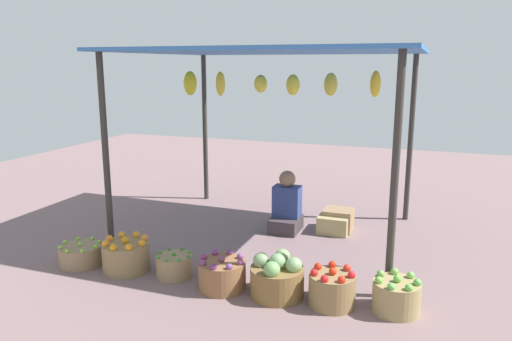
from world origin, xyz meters
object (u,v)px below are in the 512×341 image
(basket_green_chilies, at_px, (174,266))
(basket_cabbages, at_px, (277,278))
(wooden_crate_stacked_rear, at_px, (334,224))
(basket_red_tomatoes, at_px, (332,289))
(vendor_person, at_px, (286,208))
(wooden_crate_near_vendor, at_px, (338,220))
(basket_purple_onions, at_px, (222,274))
(basket_limes, at_px, (81,255))
(basket_oranges, at_px, (126,256))
(basket_green_apples, at_px, (396,296))

(basket_green_chilies, height_order, basket_cabbages, basket_cabbages)
(wooden_crate_stacked_rear, bearing_deg, basket_red_tomatoes, -78.97)
(vendor_person, height_order, basket_green_chilies, vendor_person)
(wooden_crate_near_vendor, bearing_deg, basket_cabbages, -94.99)
(basket_red_tomatoes, distance_m, wooden_crate_stacked_rear, 1.93)
(basket_green_chilies, distance_m, basket_purple_onions, 0.57)
(basket_limes, bearing_deg, basket_oranges, 4.44)
(vendor_person, height_order, basket_oranges, vendor_person)
(basket_limes, height_order, basket_cabbages, basket_cabbages)
(basket_purple_onions, bearing_deg, basket_red_tomatoes, 1.99)
(basket_cabbages, bearing_deg, wooden_crate_stacked_rear, 85.69)
(vendor_person, bearing_deg, basket_purple_onions, -92.83)
(basket_red_tomatoes, distance_m, basket_green_apples, 0.55)
(basket_oranges, distance_m, basket_purple_onions, 1.11)
(basket_purple_onions, relative_size, basket_cabbages, 0.92)
(basket_red_tomatoes, xyz_separation_m, basket_green_apples, (0.54, 0.08, -0.01))
(basket_oranges, bearing_deg, basket_green_apples, 1.50)
(basket_oranges, distance_m, wooden_crate_stacked_rear, 2.60)
(basket_oranges, bearing_deg, basket_red_tomatoes, -0.22)
(basket_green_chilies, height_order, basket_purple_onions, basket_purple_onions)
(basket_red_tomatoes, height_order, wooden_crate_near_vendor, basket_red_tomatoes)
(basket_red_tomatoes, bearing_deg, wooden_crate_stacked_rear, 101.03)
(vendor_person, distance_m, basket_red_tomatoes, 2.02)
(basket_limes, relative_size, basket_oranges, 0.94)
(vendor_person, xyz_separation_m, basket_limes, (-1.74, -1.81, -0.19))
(basket_oranges, distance_m, basket_cabbages, 1.64)
(basket_red_tomatoes, relative_size, wooden_crate_stacked_rear, 1.10)
(basket_green_apples, relative_size, wooden_crate_stacked_rear, 1.08)
(basket_oranges, relative_size, wooden_crate_stacked_rear, 1.28)
(basket_limes, height_order, basket_red_tomatoes, basket_red_tomatoes)
(basket_purple_onions, xyz_separation_m, basket_green_apples, (1.59, 0.12, 0.00))
(basket_cabbages, height_order, wooden_crate_near_vendor, basket_cabbages)
(basket_green_apples, bearing_deg, basket_cabbages, -175.78)
(vendor_person, relative_size, basket_oranges, 1.61)
(vendor_person, bearing_deg, wooden_crate_near_vendor, 21.09)
(vendor_person, xyz_separation_m, wooden_crate_stacked_rear, (0.59, 0.12, -0.19))
(basket_limes, relative_size, wooden_crate_stacked_rear, 1.20)
(basket_limes, xyz_separation_m, basket_green_chilies, (1.08, 0.09, 0.00))
(basket_green_chilies, relative_size, basket_cabbages, 0.74)
(basket_green_chilies, bearing_deg, basket_green_apples, 0.73)
(basket_limes, distance_m, basket_oranges, 0.55)
(basket_limes, bearing_deg, wooden_crate_near_vendor, 40.92)
(wooden_crate_near_vendor, bearing_deg, vendor_person, -158.91)
(basket_green_chilies, height_order, wooden_crate_stacked_rear, basket_green_chilies)
(basket_red_tomatoes, height_order, wooden_crate_stacked_rear, basket_red_tomatoes)
(vendor_person, bearing_deg, wooden_crate_stacked_rear, 11.28)
(basket_red_tomatoes, bearing_deg, wooden_crate_near_vendor, 99.45)
(vendor_person, distance_m, basket_cabbages, 1.83)
(basket_green_chilies, relative_size, basket_purple_onions, 0.81)
(basket_oranges, relative_size, basket_green_apples, 1.18)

